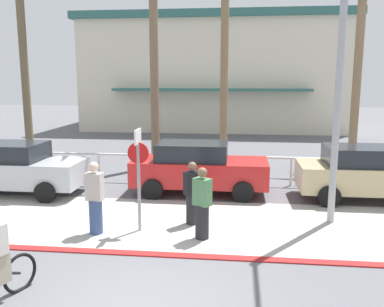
% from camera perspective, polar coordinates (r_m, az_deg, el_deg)
% --- Properties ---
extents(ground_plane, '(80.00, 80.00, 0.00)m').
position_cam_1_polar(ground_plane, '(16.57, 0.66, -2.78)').
color(ground_plane, '#5B5B60').
extents(sidewalk_strip, '(44.00, 4.00, 0.02)m').
position_cam_1_polar(sidewalk_strip, '(11.05, -2.47, -9.53)').
color(sidewalk_strip, '#ADAAA0').
rests_on(sidewalk_strip, ground).
extents(curb_paint, '(44.00, 0.24, 0.03)m').
position_cam_1_polar(curb_paint, '(9.22, -4.46, -13.69)').
color(curb_paint, maroon).
rests_on(curb_paint, ground).
extents(building_backdrop, '(19.29, 11.75, 8.19)m').
position_cam_1_polar(building_backdrop, '(33.28, 3.28, 10.94)').
color(building_backdrop, beige).
rests_on(building_backdrop, ground).
extents(rail_fence, '(25.75, 0.08, 1.04)m').
position_cam_1_polar(rail_fence, '(14.94, 0.07, -0.94)').
color(rail_fence, white).
rests_on(rail_fence, ground).
extents(stop_sign_bike_lane, '(0.52, 0.56, 2.56)m').
position_cam_1_polar(stop_sign_bike_lane, '(10.14, -7.39, -1.62)').
color(stop_sign_bike_lane, gray).
rests_on(stop_sign_bike_lane, ground).
extents(streetlight_curb, '(0.24, 2.54, 7.50)m').
position_cam_1_polar(streetlight_curb, '(10.87, 20.06, 12.44)').
color(streetlight_curb, '#9EA0A5').
rests_on(streetlight_curb, ground).
extents(palm_tree_2, '(3.33, 2.99, 8.26)m').
position_cam_1_polar(palm_tree_2, '(20.75, -22.33, 16.32)').
color(palm_tree_2, brown).
rests_on(palm_tree_2, ground).
extents(palm_tree_4, '(3.42, 3.16, 8.25)m').
position_cam_1_polar(palm_tree_4, '(19.16, 4.64, 17.17)').
color(palm_tree_4, '#846B4C').
rests_on(palm_tree_4, ground).
extents(palm_tree_5, '(3.41, 2.93, 8.98)m').
position_cam_1_polar(palm_tree_5, '(19.57, 22.28, 17.19)').
color(palm_tree_5, '#846B4C').
rests_on(palm_tree_5, ground).
extents(car_silver_1, '(4.40, 2.02, 1.69)m').
position_cam_1_polar(car_silver_1, '(14.76, -23.24, -1.81)').
color(car_silver_1, '#B2B7BC').
rests_on(car_silver_1, ground).
extents(car_red_2, '(4.40, 2.02, 1.69)m').
position_cam_1_polar(car_red_2, '(13.61, 0.87, -1.93)').
color(car_red_2, red).
rests_on(car_red_2, ground).
extents(car_tan_3, '(4.40, 2.02, 1.69)m').
position_cam_1_polar(car_tan_3, '(13.95, 23.18, -2.47)').
color(car_tan_3, tan).
rests_on(car_tan_3, ground).
extents(pedestrian_0, '(0.42, 0.35, 1.80)m').
position_cam_1_polar(pedestrian_0, '(10.34, -13.18, -6.36)').
color(pedestrian_0, '#384C7A').
rests_on(pedestrian_0, ground).
extents(pedestrian_1, '(0.48, 0.44, 1.74)m').
position_cam_1_polar(pedestrian_1, '(9.77, 1.41, -7.28)').
color(pedestrian_1, '#232326').
rests_on(pedestrian_1, ground).
extents(pedestrian_2, '(0.47, 0.45, 1.66)m').
position_cam_1_polar(pedestrian_2, '(10.74, 0.04, -5.85)').
color(pedestrian_2, '#232326').
rests_on(pedestrian_2, ground).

